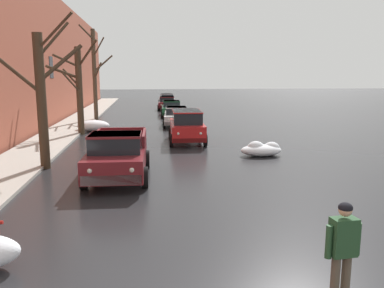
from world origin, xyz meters
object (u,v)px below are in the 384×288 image
at_px(suv_red_parked_kerbside_close, 187,125).
at_px(sedan_white_parked_kerbside_mid, 176,116).
at_px(bare_tree_mid_block, 78,87).
at_px(bare_tree_far_down_block, 95,72).
at_px(pickup_truck_maroon_approaching_near_lane, 118,155).
at_px(sedan_green_parked_far_down_block, 171,108).
at_px(sedan_maroon_queued_behind_truck, 167,103).
at_px(bare_tree_second_along_sidewalk, 42,94).
at_px(pedestrian_with_coffee, 343,245).
at_px(sedan_silver_at_far_intersection, 167,99).

height_order(suv_red_parked_kerbside_close, sedan_white_parked_kerbside_mid, suv_red_parked_kerbside_close).
distance_m(bare_tree_mid_block, bare_tree_far_down_block, 8.04).
relative_size(pickup_truck_maroon_approaching_near_lane, sedan_white_parked_kerbside_mid, 1.21).
xyz_separation_m(sedan_green_parked_far_down_block, sedan_maroon_queued_behind_truck, (-0.00, 6.99, -0.00)).
distance_m(bare_tree_second_along_sidewalk, pedestrian_with_coffee, 12.97).
xyz_separation_m(pickup_truck_maroon_approaching_near_lane, sedan_silver_at_far_intersection, (3.79, 34.95, -0.13)).
height_order(bare_tree_far_down_block, sedan_white_parked_kerbside_mid, bare_tree_far_down_block).
height_order(bare_tree_second_along_sidewalk, bare_tree_mid_block, bare_tree_second_along_sidewalk).
bearing_deg(sedan_maroon_queued_behind_truck, bare_tree_mid_block, -110.63).
distance_m(sedan_silver_at_far_intersection, pedestrian_with_coffee, 43.58).
bearing_deg(pedestrian_with_coffee, sedan_silver_at_far_intersection, 90.53).
bearing_deg(sedan_green_parked_far_down_block, bare_tree_mid_block, -122.12).
xyz_separation_m(bare_tree_second_along_sidewalk, sedan_white_parked_kerbside_mid, (6.38, 12.77, -2.26)).
bearing_deg(bare_tree_second_along_sidewalk, sedan_white_parked_kerbside_mid, 63.45).
xyz_separation_m(bare_tree_second_along_sidewalk, sedan_silver_at_far_intersection, (6.82, 32.98, -2.26)).
bearing_deg(sedan_maroon_queued_behind_truck, sedan_silver_at_far_intersection, 87.00).
bearing_deg(pedestrian_with_coffee, sedan_maroon_queued_behind_truck, 91.12).
bearing_deg(sedan_white_parked_kerbside_mid, sedan_maroon_queued_behind_truck, 89.57).
relative_size(bare_tree_far_down_block, sedan_white_parked_kerbside_mid, 1.85).
bearing_deg(bare_tree_mid_block, sedan_white_parked_kerbside_mid, 28.81).
height_order(suv_red_parked_kerbside_close, sedan_green_parked_far_down_block, suv_red_parked_kerbside_close).
xyz_separation_m(bare_tree_mid_block, suv_red_parked_kerbside_close, (6.48, -3.70, -2.01)).
relative_size(bare_tree_mid_block, suv_red_parked_kerbside_close, 1.33).
bearing_deg(suv_red_parked_kerbside_close, sedan_silver_at_far_intersection, 89.08).
bearing_deg(pedestrian_with_coffee, bare_tree_mid_block, 110.28).
xyz_separation_m(bare_tree_far_down_block, sedan_silver_at_far_intersection, (6.81, 15.80, -3.26)).
bearing_deg(bare_tree_second_along_sidewalk, sedan_silver_at_far_intersection, 78.32).
height_order(bare_tree_second_along_sidewalk, suv_red_parked_kerbside_close, bare_tree_second_along_sidewalk).
bearing_deg(bare_tree_second_along_sidewalk, bare_tree_mid_block, 90.62).
relative_size(suv_red_parked_kerbside_close, pedestrian_with_coffee, 2.53).
bearing_deg(pedestrian_with_coffee, bare_tree_second_along_sidewalk, 124.25).
xyz_separation_m(suv_red_parked_kerbside_close, sedan_maroon_queued_behind_truck, (0.11, 21.19, -0.23)).
bearing_deg(bare_tree_far_down_block, sedan_maroon_queued_behind_truck, 55.76).
xyz_separation_m(bare_tree_mid_block, sedan_maroon_queued_behind_truck, (6.59, 17.49, -2.24)).
distance_m(pickup_truck_maroon_approaching_near_lane, sedan_white_parked_kerbside_mid, 15.12).
bearing_deg(suv_red_parked_kerbside_close, sedan_green_parked_far_down_block, 89.55).
xyz_separation_m(pickup_truck_maroon_approaching_near_lane, suv_red_parked_kerbside_close, (3.35, 7.48, 0.11)).
xyz_separation_m(bare_tree_mid_block, pedestrian_with_coffee, (7.32, -19.80, -1.96)).
height_order(bare_tree_second_along_sidewalk, pickup_truck_maroon_approaching_near_lane, bare_tree_second_along_sidewalk).
bearing_deg(pedestrian_with_coffee, sedan_green_parked_far_down_block, 91.37).
xyz_separation_m(bare_tree_second_along_sidewalk, suv_red_parked_kerbside_close, (6.38, 5.50, -2.02)).
distance_m(sedan_maroon_queued_behind_truck, pedestrian_with_coffee, 37.30).
xyz_separation_m(sedan_green_parked_far_down_block, pedestrian_with_coffee, (0.73, -30.30, 0.28)).
bearing_deg(sedan_maroon_queued_behind_truck, sedan_green_parked_far_down_block, -89.97).
relative_size(bare_tree_mid_block, sedan_white_parked_kerbside_mid, 1.43).
bearing_deg(bare_tree_mid_block, sedan_silver_at_far_intersection, 73.78).
bearing_deg(bare_tree_mid_block, suv_red_parked_kerbside_close, -29.75).
height_order(suv_red_parked_kerbside_close, pedestrian_with_coffee, suv_red_parked_kerbside_close).
relative_size(suv_red_parked_kerbside_close, sedan_green_parked_far_down_block, 1.04).
xyz_separation_m(bare_tree_far_down_block, suv_red_parked_kerbside_close, (6.37, -11.67, -3.02)).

